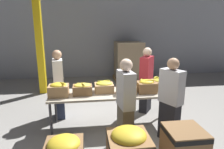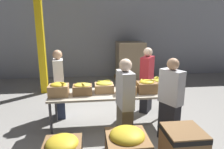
% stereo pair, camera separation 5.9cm
% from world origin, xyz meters
% --- Properties ---
extents(ground_plane, '(30.00, 30.00, 0.00)m').
position_xyz_m(ground_plane, '(0.00, 0.00, 0.00)').
color(ground_plane, gray).
extents(wall_back, '(16.00, 0.08, 4.00)m').
position_xyz_m(wall_back, '(0.00, 4.34, 2.00)').
color(wall_back, '#9399A3').
rests_on(wall_back, ground_plane).
extents(sorting_table, '(2.58, 0.75, 0.75)m').
position_xyz_m(sorting_table, '(0.00, 0.00, 0.70)').
color(sorting_table, '#B2A893').
rests_on(sorting_table, ground_plane).
extents(banana_box_0, '(0.38, 0.30, 0.29)m').
position_xyz_m(banana_box_0, '(-1.09, -0.07, 0.89)').
color(banana_box_0, tan).
rests_on(banana_box_0, sorting_table).
extents(banana_box_1, '(0.38, 0.29, 0.25)m').
position_xyz_m(banana_box_1, '(-0.63, -0.03, 0.87)').
color(banana_box_1, olive).
rests_on(banana_box_1, sorting_table).
extents(banana_box_2, '(0.38, 0.33, 0.24)m').
position_xyz_m(banana_box_2, '(-0.19, 0.07, 0.86)').
color(banana_box_2, tan).
rests_on(banana_box_2, sorting_table).
extents(banana_box_3, '(0.38, 0.28, 0.23)m').
position_xyz_m(banana_box_3, '(0.25, -0.09, 0.86)').
color(banana_box_3, '#A37A4C').
rests_on(banana_box_3, sorting_table).
extents(banana_box_4, '(0.38, 0.30, 0.28)m').
position_xyz_m(banana_box_4, '(0.68, -0.06, 0.88)').
color(banana_box_4, olive).
rests_on(banana_box_4, sorting_table).
extents(banana_box_5, '(0.38, 0.35, 0.27)m').
position_xyz_m(banana_box_5, '(1.06, 0.09, 0.87)').
color(banana_box_5, olive).
rests_on(banana_box_5, sorting_table).
extents(volunteer_0, '(0.42, 0.47, 1.59)m').
position_xyz_m(volunteer_0, '(0.89, 0.65, 0.79)').
color(volunteer_0, black).
rests_on(volunteer_0, ground_plane).
extents(volunteer_1, '(0.38, 0.47, 1.55)m').
position_xyz_m(volunteer_1, '(0.94, -0.66, 0.77)').
color(volunteer_1, black).
rests_on(volunteer_1, ground_plane).
extents(volunteer_2, '(0.26, 0.45, 1.57)m').
position_xyz_m(volunteer_2, '(-1.17, 0.59, 0.78)').
color(volunteer_2, '#2D3856').
rests_on(volunteer_2, ground_plane).
extents(volunteer_3, '(0.26, 0.44, 1.57)m').
position_xyz_m(volunteer_3, '(0.10, -0.75, 0.78)').
color(volunteer_3, '#6B604C').
rests_on(volunteer_3, ground_plane).
extents(donation_bin_2, '(0.53, 0.53, 0.68)m').
position_xyz_m(donation_bin_2, '(0.81, -1.49, 0.37)').
color(donation_bin_2, olive).
rests_on(donation_bin_2, ground_plane).
extents(support_pillar, '(0.20, 0.20, 4.00)m').
position_xyz_m(support_pillar, '(-1.91, 2.44, 2.00)').
color(support_pillar, yellow).
rests_on(support_pillar, ground_plane).
extents(pallet_stack_0, '(1.07, 1.07, 1.49)m').
position_xyz_m(pallet_stack_0, '(1.07, 3.51, 0.73)').
color(pallet_stack_0, olive).
rests_on(pallet_stack_0, ground_plane).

